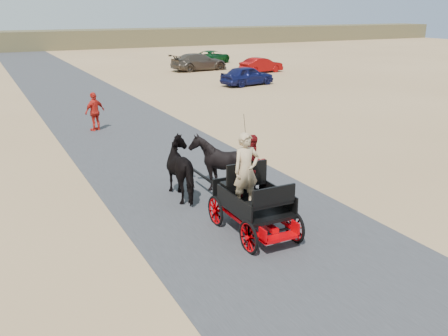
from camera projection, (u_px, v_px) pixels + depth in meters
name	position (u px, v px, depth m)	size (l,w,h in m)	color
ground	(275.00, 242.00, 11.73)	(140.00, 140.00, 0.00)	tan
road	(275.00, 242.00, 11.72)	(6.00, 140.00, 0.01)	#38383A
ridge_far	(16.00, 41.00, 64.05)	(140.00, 6.00, 2.40)	brown
carriage	(254.00, 219.00, 12.14)	(1.30, 2.40, 0.72)	black
horse_left	(185.00, 169.00, 14.30)	(0.91, 2.01, 1.70)	black
horse_right	(219.00, 164.00, 14.77)	(1.37, 1.54, 1.70)	black
driver_man	(246.00, 170.00, 11.71)	(0.66, 0.43, 1.80)	tan
passenger_woman	(253.00, 166.00, 12.43)	(0.77, 0.60, 1.58)	#660C0F
pedestrian	(95.00, 112.00, 22.12)	(1.01, 0.42, 1.73)	red
car_a	(247.00, 76.00, 35.25)	(1.61, 4.00, 1.36)	navy
car_b	(261.00, 65.00, 42.21)	(1.32, 3.79, 1.25)	maroon
car_c	(199.00, 62.00, 43.61)	(2.07, 5.09, 1.48)	brown
car_d	(212.00, 57.00, 49.01)	(2.12, 4.60, 1.28)	#0C4C19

